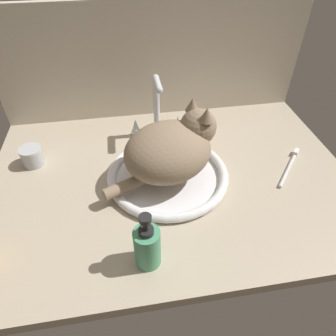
{
  "coord_description": "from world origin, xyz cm",
  "views": [
    {
      "loc": [
        -11.16,
        -62.02,
        62.64
      ],
      "look_at": [
        -1.03,
        -0.36,
        7.0
      ],
      "focal_mm": 32.15,
      "sensor_mm": 36.0,
      "label": 1
    }
  ],
  "objects_px": {
    "cat": "(173,149)",
    "toothbrush": "(289,167)",
    "faucet": "(157,114)",
    "sink_basin": "(168,176)",
    "soap_pump_bottle": "(147,246)",
    "metal_jar": "(32,156)"
  },
  "relations": [
    {
      "from": "cat",
      "to": "toothbrush",
      "type": "height_order",
      "value": "cat"
    },
    {
      "from": "toothbrush",
      "to": "cat",
      "type": "bearing_deg",
      "value": 176.47
    },
    {
      "from": "faucet",
      "to": "cat",
      "type": "relative_size",
      "value": 0.63
    },
    {
      "from": "sink_basin",
      "to": "cat",
      "type": "relative_size",
      "value": 1.03
    },
    {
      "from": "soap_pump_bottle",
      "to": "metal_jar",
      "type": "height_order",
      "value": "soap_pump_bottle"
    },
    {
      "from": "faucet",
      "to": "cat",
      "type": "xyz_separation_m",
      "value": [
        0.02,
        -0.21,
        0.02
      ]
    },
    {
      "from": "cat",
      "to": "metal_jar",
      "type": "distance_m",
      "value": 0.43
    },
    {
      "from": "metal_jar",
      "to": "faucet",
      "type": "bearing_deg",
      "value": 12.94
    },
    {
      "from": "faucet",
      "to": "toothbrush",
      "type": "relative_size",
      "value": 1.42
    },
    {
      "from": "metal_jar",
      "to": "toothbrush",
      "type": "relative_size",
      "value": 0.43
    },
    {
      "from": "cat",
      "to": "soap_pump_bottle",
      "type": "xyz_separation_m",
      "value": [
        -0.1,
        -0.26,
        -0.05
      ]
    },
    {
      "from": "soap_pump_bottle",
      "to": "toothbrush",
      "type": "bearing_deg",
      "value": 27.98
    },
    {
      "from": "cat",
      "to": "metal_jar",
      "type": "relative_size",
      "value": 5.2
    },
    {
      "from": "sink_basin",
      "to": "toothbrush",
      "type": "height_order",
      "value": "sink_basin"
    },
    {
      "from": "faucet",
      "to": "cat",
      "type": "height_order",
      "value": "cat"
    },
    {
      "from": "cat",
      "to": "soap_pump_bottle",
      "type": "distance_m",
      "value": 0.28
    },
    {
      "from": "cat",
      "to": "sink_basin",
      "type": "bearing_deg",
      "value": -155.95
    },
    {
      "from": "cat",
      "to": "toothbrush",
      "type": "relative_size",
      "value": 2.26
    },
    {
      "from": "sink_basin",
      "to": "faucet",
      "type": "bearing_deg",
      "value": 90.0
    },
    {
      "from": "sink_basin",
      "to": "toothbrush",
      "type": "distance_m",
      "value": 0.36
    },
    {
      "from": "faucet",
      "to": "metal_jar",
      "type": "height_order",
      "value": "faucet"
    },
    {
      "from": "cat",
      "to": "soap_pump_bottle",
      "type": "relative_size",
      "value": 2.22
    }
  ]
}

